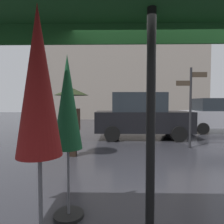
{
  "coord_description": "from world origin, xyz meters",
  "views": [
    {
      "loc": [
        -0.73,
        -2.97,
        1.64
      ],
      "look_at": [
        -0.88,
        4.36,
        1.28
      ],
      "focal_mm": 31.28,
      "sensor_mm": 36.0,
      "label": 1
    }
  ],
  "objects": [
    {
      "name": "folded_patio_umbrella_near",
      "position": [
        -1.41,
        -0.26,
        1.58
      ],
      "size": [
        0.43,
        0.43,
        2.31
      ],
      "color": "black",
      "rests_on": "ground"
    },
    {
      "name": "parked_car_left",
      "position": [
        5.1,
        7.94,
        0.95
      ],
      "size": [
        4.32,
        1.85,
        1.87
      ],
      "rotation": [
        0.0,
        0.0,
        0.05
      ],
      "color": "gray",
      "rests_on": "ground"
    },
    {
      "name": "parked_car_right",
      "position": [
        0.44,
        6.0,
        1.04
      ],
      "size": [
        4.27,
        1.94,
        2.08
      ],
      "rotation": [
        0.0,
        0.0,
        0.09
      ],
      "color": "black",
      "rests_on": "ground"
    },
    {
      "name": "street_signpost",
      "position": [
        1.94,
        4.05,
        1.75
      ],
      "size": [
        1.08,
        0.08,
        2.88
      ],
      "color": "black",
      "rests_on": "ground"
    },
    {
      "name": "pedestrian_with_umbrella",
      "position": [
        -2.07,
        2.9,
        1.64
      ],
      "size": [
        1.02,
        1.02,
        2.09
      ],
      "rotation": [
        0.0,
        0.0,
        4.11
      ],
      "color": "black",
      "rests_on": "ground"
    },
    {
      "name": "building_block",
      "position": [
        0.0,
        17.2,
        8.93
      ],
      "size": [
        16.55,
        2.7,
        17.86
      ],
      "primitive_type": "cube",
      "color": "gray",
      "rests_on": "ground"
    },
    {
      "name": "ground_plane",
      "position": [
        0.0,
        0.0,
        0.0
      ],
      "size": [
        60.0,
        60.0,
        0.0
      ],
      "primitive_type": "plane",
      "color": "#26262B"
    },
    {
      "name": "folded_patio_umbrella_far",
      "position": [
        -1.4,
        -1.3,
        1.76
      ],
      "size": [
        0.39,
        0.39,
        2.48
      ],
      "color": "black",
      "rests_on": "ground"
    }
  ]
}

